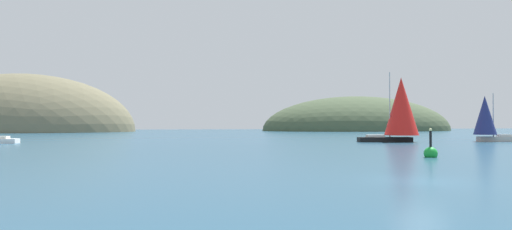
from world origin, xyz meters
name	(u,v)px	position (x,y,z in m)	size (l,w,h in m)	color
ground_plane	(419,181)	(0.00, 0.00, 0.00)	(360.00, 360.00, 0.00)	navy
headland_right	(358,131)	(60.00, 135.00, 0.00)	(72.57, 44.00, 25.56)	#425138
headland_left	(23,132)	(-55.00, 135.00, 0.00)	(69.32, 44.00, 37.14)	#6B664C
sailboat_navy_sail	(486,117)	(36.02, 38.96, 3.67)	(6.75, 3.98, 7.36)	#B7B2A8
sailboat_red_spinnaker	(400,108)	(22.76, 40.79, 5.08)	(9.45, 5.81, 10.44)	black
channel_buoy	(431,153)	(9.49, 13.31, 0.37)	(1.10, 1.10, 2.64)	green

